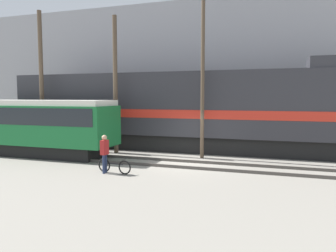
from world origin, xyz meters
name	(u,v)px	position (x,y,z in m)	size (l,w,h in m)	color
ground_plane	(186,163)	(0.00, 0.00, 0.00)	(120.00, 120.00, 0.00)	gray
track_near	(183,164)	(0.00, -0.63, 0.07)	(60.00, 1.50, 0.14)	#47423D
track_far	(203,150)	(0.00, 3.83, 0.07)	(60.00, 1.51, 0.14)	#47423D
building_backdrop	(222,74)	(0.00, 10.43, 5.12)	(39.44, 6.00, 10.25)	#99999E
freight_locomotive	(175,110)	(-1.79, 3.83, 2.50)	(21.41, 3.04, 5.37)	black
streetcar	(16,123)	(-10.05, -0.63, 1.79)	(12.21, 2.54, 3.13)	black
bicycle	(114,166)	(-2.36, -3.19, 0.31)	(1.66, 0.44, 0.67)	black
person	(104,150)	(-2.76, -3.30, 1.02)	(0.26, 0.38, 1.67)	#232D4C
utility_pole_left	(41,81)	(-10.00, 1.60, 4.35)	(0.27, 0.27, 8.69)	#4C3D2D
utility_pole_center	(115,85)	(-4.76, 1.60, 4.00)	(0.26, 0.26, 7.99)	#4C3D2D
utility_pole_right	(203,65)	(0.45, 1.60, 4.99)	(0.20, 0.20, 9.97)	#4C3D2D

